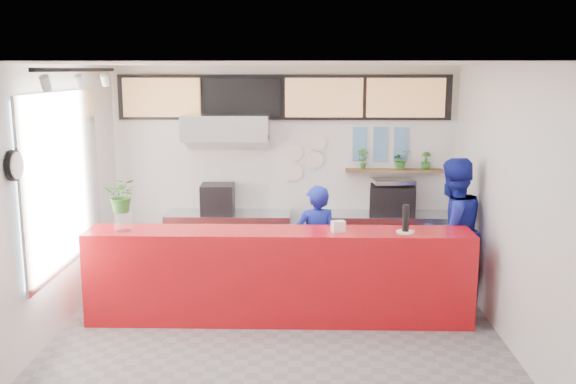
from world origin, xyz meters
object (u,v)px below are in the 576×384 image
at_px(service_counter, 279,276).
at_px(staff_center, 316,244).
at_px(staff_right, 451,232).
at_px(pepper_mill, 406,218).
at_px(panini_oven, 218,199).
at_px(espresso_machine, 393,200).

distance_m(service_counter, staff_center, 0.79).
relative_size(staff_right, pepper_mill, 6.08).
relative_size(panini_oven, pepper_mill, 1.51).
distance_m(espresso_machine, staff_center, 1.66).
bearing_deg(espresso_machine, staff_right, -56.21).
bearing_deg(service_counter, staff_right, 16.14).
distance_m(panini_oven, espresso_machine, 2.52).
distance_m(staff_center, pepper_mill, 1.32).
bearing_deg(pepper_mill, service_counter, 177.82).
bearing_deg(panini_oven, espresso_machine, -2.27).
height_order(staff_center, pepper_mill, staff_center).
bearing_deg(espresso_machine, panini_oven, -172.52).
relative_size(espresso_machine, staff_right, 0.34).
height_order(panini_oven, pepper_mill, pepper_mill).
relative_size(service_counter, pepper_mill, 14.58).
relative_size(panini_oven, staff_center, 0.31).
xyz_separation_m(espresso_machine, pepper_mill, (-0.11, -1.86, 0.16)).
height_order(staff_right, pepper_mill, staff_right).
bearing_deg(service_counter, pepper_mill, -2.18).
relative_size(espresso_machine, pepper_mill, 2.08).
bearing_deg(staff_center, espresso_machine, -148.38).
height_order(panini_oven, espresso_machine, panini_oven).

